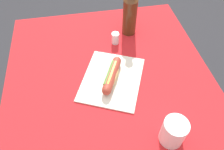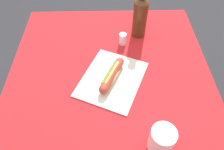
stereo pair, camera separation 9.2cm
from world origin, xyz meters
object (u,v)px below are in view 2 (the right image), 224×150
Objects in this scene: soda_bottle at (140,16)px; drinking_cup at (162,140)px; hot_dog at (112,75)px; salt_shaker at (123,39)px.

drinking_cup is (-0.61, -0.01, -0.06)m from soda_bottle.
soda_bottle reaches higher than drinking_cup.
hot_dog is 3.18× the size of salt_shaker.
hot_dog is at bearing 165.49° from salt_shaker.
hot_dog is 0.76× the size of soda_bottle.
salt_shaker is at bearing 129.94° from soda_bottle.
soda_bottle is 0.61m from drinking_cup.
soda_bottle reaches higher than hot_dog.
salt_shaker is (0.23, -0.06, 0.00)m from hot_dog.
hot_dog is at bearing 27.37° from drinking_cup.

